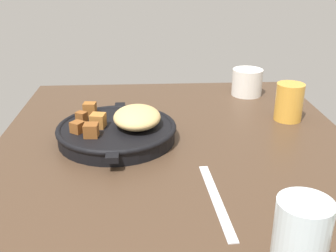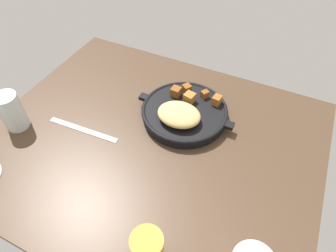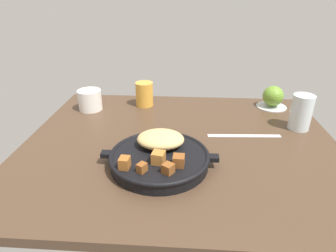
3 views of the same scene
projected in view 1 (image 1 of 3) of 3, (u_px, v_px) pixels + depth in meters
ground_plane at (177, 154)px, 84.46cm from camera, size 92.05×76.47×2.40cm
cast_iron_skillet at (119, 129)px, 87.02cm from camera, size 29.95×25.59×7.16cm
butter_knife at (216, 199)px, 66.36cm from camera, size 22.35×2.78×0.36cm
juice_glass_amber at (289, 102)px, 97.12cm from camera, size 6.59×6.59×9.00cm
water_glass_tall at (300, 243)px, 47.85cm from camera, size 6.58×6.58×11.30cm
ceramic_mug_white at (247, 82)px, 114.95cm from camera, size 8.44×8.44×7.44cm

